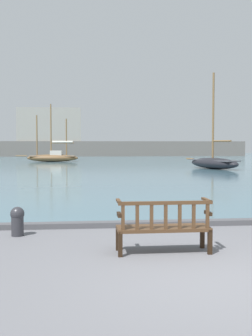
% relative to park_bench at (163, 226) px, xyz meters
% --- Properties ---
extents(ground_plane, '(160.00, 160.00, 0.00)m').
position_rel_park_bench_xyz_m(ground_plane, '(0.46, -1.48, -0.47)').
color(ground_plane, slate).
extents(harbor_water, '(100.00, 80.00, 0.08)m').
position_rel_park_bench_xyz_m(harbor_water, '(0.46, 42.52, -0.43)').
color(harbor_water, slate).
rests_on(harbor_water, ground).
extents(quay_edge_kerb, '(40.00, 0.30, 0.12)m').
position_rel_park_bench_xyz_m(quay_edge_kerb, '(0.46, 2.37, -0.41)').
color(quay_edge_kerb, '#4C4C50').
rests_on(quay_edge_kerb, ground).
extents(park_bench, '(1.60, 0.53, 0.92)m').
position_rel_park_bench_xyz_m(park_bench, '(0.00, 0.00, 0.00)').
color(park_bench, black).
rests_on(park_bench, ground).
extents(sailboat_outer_port, '(6.67, 1.95, 6.11)m').
position_rel_park_bench_xyz_m(sailboat_outer_port, '(-4.55, 38.23, 0.17)').
color(sailboat_outer_port, brown).
rests_on(sailboat_outer_port, harbor_water).
extents(sailboat_distant_harbor, '(3.23, 6.20, 7.15)m').
position_rel_park_bench_xyz_m(sailboat_distant_harbor, '(8.37, 23.53, 0.11)').
color(sailboat_distant_harbor, black).
rests_on(sailboat_distant_harbor, harbor_water).
extents(mooring_bollard, '(0.29, 0.29, 0.60)m').
position_rel_park_bench_xyz_m(mooring_bollard, '(-2.71, 1.63, -0.14)').
color(mooring_bollard, '#2D2D33').
rests_on(mooring_bollard, ground).
extents(far_breakwater, '(48.37, 2.40, 7.64)m').
position_rel_park_bench_xyz_m(far_breakwater, '(-1.39, 59.52, 1.76)').
color(far_breakwater, '#66605B').
rests_on(far_breakwater, ground).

